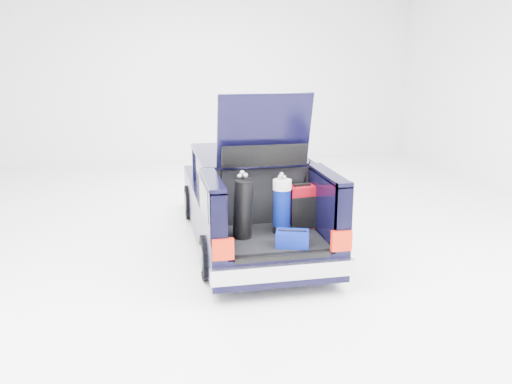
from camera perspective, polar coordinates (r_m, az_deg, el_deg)
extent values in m
plane|color=white|center=(8.81, -0.66, -5.22)|extent=(14.00, 14.00, 0.00)
cube|color=black|center=(9.27, -1.43, -0.97)|extent=(1.75, 3.00, 0.70)
cube|color=black|center=(10.79, -2.91, 0.73)|extent=(1.70, 0.30, 0.50)
cube|color=#B3B3BB|center=(10.94, -3.01, 0.54)|extent=(1.72, 0.10, 0.22)
cube|color=black|center=(8.64, -0.87, 2.11)|extent=(1.55, 1.95, 0.54)
cube|color=black|center=(8.58, -0.88, 4.00)|extent=(1.62, 2.05, 0.06)
cube|color=black|center=(7.31, 1.59, -6.57)|extent=(1.75, 1.30, 0.40)
cube|color=black|center=(7.25, 1.56, -4.85)|extent=(1.32, 1.18, 0.05)
cube|color=black|center=(6.98, -4.59, -2.23)|extent=(0.20, 1.30, 0.85)
cube|color=black|center=(7.32, 7.54, -1.50)|extent=(0.20, 1.30, 0.85)
cube|color=black|center=(6.87, -4.66, 1.25)|extent=(0.20, 1.30, 0.06)
cube|color=black|center=(7.21, 7.66, 1.82)|extent=(0.20, 1.30, 0.06)
cube|color=black|center=(7.69, 0.57, -0.61)|extent=(1.36, 0.08, 0.84)
cube|color=#B3B3BB|center=(6.69, 2.93, -8.39)|extent=(1.80, 0.12, 0.20)
cube|color=#9E1606|center=(6.45, -3.50, -6.04)|extent=(0.26, 0.07, 0.26)
cube|color=#9E1606|center=(6.80, 8.98, -5.09)|extent=(0.26, 0.07, 0.26)
cube|color=black|center=(6.66, 2.87, -6.89)|extent=(1.20, 0.06, 0.06)
cube|color=black|center=(7.33, 0.87, 6.52)|extent=(1.28, 0.33, 1.03)
cube|color=black|center=(7.35, 0.81, 7.65)|extent=(0.95, 0.17, 0.54)
cylinder|color=black|center=(9.98, -6.88, -1.05)|extent=(0.20, 0.62, 0.62)
cylinder|color=slate|center=(9.98, -6.88, -1.05)|extent=(0.23, 0.36, 0.36)
cylinder|color=black|center=(10.24, 2.30, -0.56)|extent=(0.20, 0.62, 0.62)
cylinder|color=slate|center=(10.24, 2.30, -0.56)|extent=(0.23, 0.36, 0.36)
cylinder|color=black|center=(7.34, -4.98, -6.89)|extent=(0.20, 0.62, 0.62)
cylinder|color=slate|center=(7.34, -4.98, -6.89)|extent=(0.23, 0.36, 0.36)
cylinder|color=black|center=(7.68, 7.33, -5.95)|extent=(0.20, 0.62, 0.62)
cylinder|color=slate|center=(7.68, 7.33, -5.95)|extent=(0.23, 0.36, 0.36)
cube|color=maroon|center=(7.53, 4.81, -1.57)|extent=(0.41, 0.29, 0.60)
cube|color=black|center=(7.45, 4.86, 0.76)|extent=(0.24, 0.08, 0.03)
cube|color=black|center=(7.44, 5.04, -2.25)|extent=(0.39, 0.07, 0.46)
cylinder|color=black|center=(7.05, -1.37, -1.81)|extent=(0.32, 0.38, 0.82)
cube|color=white|center=(7.14, -1.52, -1.35)|extent=(0.10, 0.04, 0.29)
sphere|color=#99999E|center=(6.95, -1.72, 1.68)|extent=(0.07, 0.07, 0.07)
sphere|color=#99999E|center=(6.91, -1.11, 1.77)|extent=(0.07, 0.07, 0.07)
cylinder|color=black|center=(7.39, 2.72, -3.89)|extent=(0.31, 0.31, 0.10)
cylinder|color=#041063|center=(7.30, 2.74, -1.62)|extent=(0.28, 0.28, 0.52)
cylinder|color=white|center=(7.22, 2.77, 0.77)|extent=(0.31, 0.31, 0.13)
sphere|color=#99999E|center=(7.22, 2.97, 1.55)|extent=(0.06, 0.06, 0.06)
sphere|color=#99999E|center=(7.22, 2.71, 1.87)|extent=(0.06, 0.06, 0.06)
cube|color=#041063|center=(6.87, 3.84, -4.92)|extent=(0.47, 0.38, 0.20)
cylinder|color=black|center=(6.84, 3.86, -4.07)|extent=(0.35, 0.13, 0.02)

